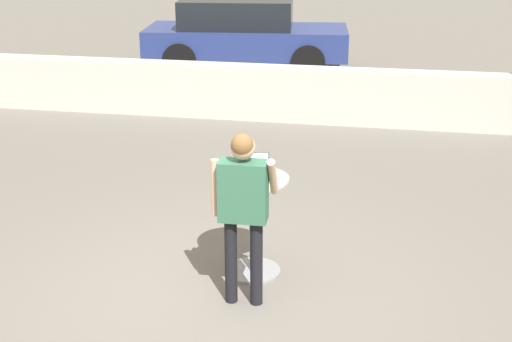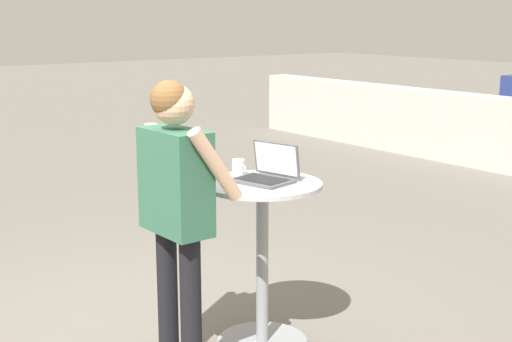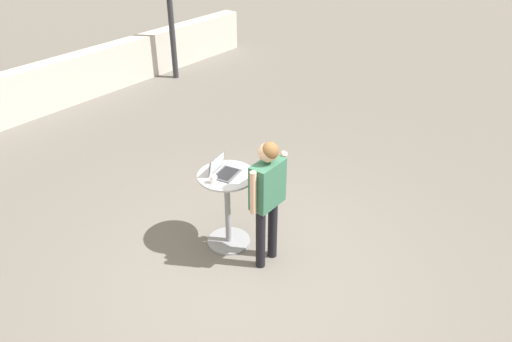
{
  "view_description": "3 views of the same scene",
  "coord_description": "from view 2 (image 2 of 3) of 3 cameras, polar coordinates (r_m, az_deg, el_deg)",
  "views": [
    {
      "loc": [
        1.45,
        -5.46,
        3.29
      ],
      "look_at": [
        0.34,
        0.29,
        1.15
      ],
      "focal_mm": 50.0,
      "sensor_mm": 36.0,
      "label": 1
    },
    {
      "loc": [
        3.33,
        -1.78,
        1.88
      ],
      "look_at": [
        0.43,
        0.41,
        1.09
      ],
      "focal_mm": 50.0,
      "sensor_mm": 36.0,
      "label": 2
    },
    {
      "loc": [
        -3.25,
        -2.77,
        3.95
      ],
      "look_at": [
        0.44,
        0.29,
        1.05
      ],
      "focal_mm": 35.0,
      "sensor_mm": 36.0,
      "label": 3
    }
  ],
  "objects": [
    {
      "name": "cafe_table",
      "position": [
        4.08,
        0.51,
        -6.39
      ],
      "size": [
        0.67,
        0.67,
        0.98
      ],
      "color": "gray",
      "rests_on": "ground_plane"
    },
    {
      "name": "laptop",
      "position": [
        3.99,
        0.87,
        -0.19
      ],
      "size": [
        0.37,
        0.33,
        0.21
      ],
      "color": "#515156",
      "rests_on": "cafe_table"
    },
    {
      "name": "coffee_mug",
      "position": [
        4.13,
        -1.4,
        0.28
      ],
      "size": [
        0.11,
        0.07,
        0.1
      ],
      "color": "white",
      "rests_on": "cafe_table"
    },
    {
      "name": "standing_person",
      "position": [
        3.63,
        -6.4,
        -1.93
      ],
      "size": [
        0.55,
        0.36,
        1.58
      ],
      "color": "black",
      "rests_on": "ground_plane"
    }
  ]
}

